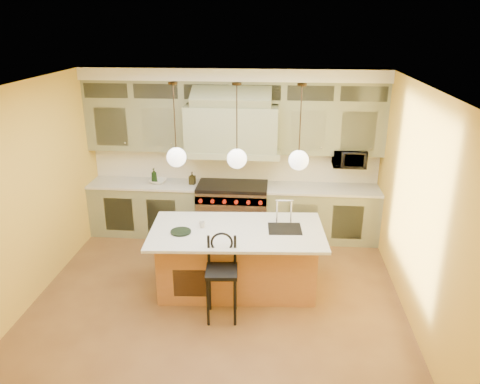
# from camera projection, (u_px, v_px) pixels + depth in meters

# --- Properties ---
(floor) EXTENTS (5.00, 5.00, 0.00)m
(floor) POSITION_uv_depth(u_px,v_px,m) (217.00, 303.00, 6.36)
(floor) COLOR brown
(floor) RESTS_ON ground
(ceiling) EXTENTS (5.00, 5.00, 0.00)m
(ceiling) POSITION_uv_depth(u_px,v_px,m) (212.00, 87.00, 5.34)
(ceiling) COLOR white
(ceiling) RESTS_ON wall_back
(wall_back) EXTENTS (5.00, 0.00, 5.00)m
(wall_back) POSITION_uv_depth(u_px,v_px,m) (234.00, 151.00, 8.18)
(wall_back) COLOR gold
(wall_back) RESTS_ON ground
(wall_front) EXTENTS (5.00, 0.00, 5.00)m
(wall_front) POSITION_uv_depth(u_px,v_px,m) (169.00, 328.00, 3.52)
(wall_front) COLOR gold
(wall_front) RESTS_ON ground
(wall_left) EXTENTS (0.00, 5.00, 5.00)m
(wall_left) POSITION_uv_depth(u_px,v_px,m) (24.00, 198.00, 6.05)
(wall_left) COLOR gold
(wall_left) RESTS_ON ground
(wall_right) EXTENTS (0.00, 5.00, 5.00)m
(wall_right) POSITION_uv_depth(u_px,v_px,m) (420.00, 211.00, 5.65)
(wall_right) COLOR gold
(wall_right) RESTS_ON ground
(back_cabinetry) EXTENTS (5.00, 0.77, 2.90)m
(back_cabinetry) POSITION_uv_depth(u_px,v_px,m) (233.00, 157.00, 7.94)
(back_cabinetry) COLOR gray
(back_cabinetry) RESTS_ON floor
(range) EXTENTS (1.20, 0.74, 0.96)m
(range) POSITION_uv_depth(u_px,v_px,m) (233.00, 210.00, 8.19)
(range) COLOR silver
(range) RESTS_ON floor
(kitchen_island) EXTENTS (2.45, 1.42, 1.35)m
(kitchen_island) POSITION_uv_depth(u_px,v_px,m) (238.00, 257.00, 6.59)
(kitchen_island) COLOR #A26639
(kitchen_island) RESTS_ON floor
(counter_stool) EXTENTS (0.43, 0.43, 1.13)m
(counter_stool) POSITION_uv_depth(u_px,v_px,m) (222.00, 272.00, 5.87)
(counter_stool) COLOR black
(counter_stool) RESTS_ON floor
(microwave) EXTENTS (0.54, 0.37, 0.30)m
(microwave) POSITION_uv_depth(u_px,v_px,m) (349.00, 158.00, 7.79)
(microwave) COLOR black
(microwave) RESTS_ON back_cabinetry
(oil_bottle_a) EXTENTS (0.12, 0.12, 0.27)m
(oil_bottle_a) POSITION_uv_depth(u_px,v_px,m) (154.00, 176.00, 8.10)
(oil_bottle_a) COLOR black
(oil_bottle_a) RESTS_ON back_cabinetry
(oil_bottle_b) EXTENTS (0.11, 0.11, 0.22)m
(oil_bottle_b) POSITION_uv_depth(u_px,v_px,m) (192.00, 178.00, 8.06)
(oil_bottle_b) COLOR black
(oil_bottle_b) RESTS_ON back_cabinetry
(fruit_bowl) EXTENTS (0.29, 0.29, 0.07)m
(fruit_bowl) POSITION_uv_depth(u_px,v_px,m) (158.00, 181.00, 8.13)
(fruit_bowl) COLOR white
(fruit_bowl) RESTS_ON back_cabinetry
(cup) EXTENTS (0.10, 0.10, 0.08)m
(cup) POSITION_uv_depth(u_px,v_px,m) (202.00, 225.00, 6.46)
(cup) COLOR beige
(cup) RESTS_ON kitchen_island
(pendant_left) EXTENTS (0.26, 0.26, 1.11)m
(pendant_left) POSITION_uv_depth(u_px,v_px,m) (176.00, 155.00, 6.14)
(pendant_left) COLOR #2D2319
(pendant_left) RESTS_ON ceiling
(pendant_center) EXTENTS (0.26, 0.26, 1.11)m
(pendant_center) POSITION_uv_depth(u_px,v_px,m) (237.00, 157.00, 6.08)
(pendant_center) COLOR #2D2319
(pendant_center) RESTS_ON ceiling
(pendant_right) EXTENTS (0.26, 0.26, 1.11)m
(pendant_right) POSITION_uv_depth(u_px,v_px,m) (299.00, 158.00, 6.01)
(pendant_right) COLOR #2D2319
(pendant_right) RESTS_ON ceiling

